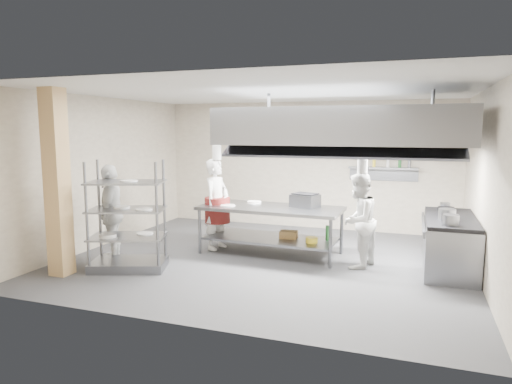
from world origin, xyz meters
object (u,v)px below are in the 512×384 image
(island, at_px, (270,230))
(chef_line, at_px, (358,221))
(cooking_range, at_px, (449,245))
(stockpot, at_px, (447,215))
(pass_rack, at_px, (127,216))
(griddle, at_px, (305,201))
(chef_head, at_px, (217,204))
(chef_plating, at_px, (111,213))

(island, relative_size, chef_line, 1.64)
(cooking_range, relative_size, chef_line, 1.23)
(stockpot, bearing_deg, island, 175.65)
(pass_rack, height_order, chef_line, pass_rack)
(pass_rack, bearing_deg, island, 21.05)
(cooking_range, bearing_deg, island, -178.46)
(island, height_order, griddle, griddle)
(island, xyz_separation_m, chef_line, (1.66, -0.31, 0.36))
(pass_rack, distance_m, chef_head, 1.94)
(cooking_range, bearing_deg, stockpot, -104.81)
(cooking_range, distance_m, stockpot, 0.66)
(island, height_order, pass_rack, pass_rack)
(chef_head, bearing_deg, island, -82.77)
(chef_head, xyz_separation_m, chef_line, (2.79, -0.35, -0.08))
(island, bearing_deg, stockpot, -1.90)
(cooking_range, height_order, chef_head, chef_head)
(chef_line, distance_m, chef_plating, 4.34)
(island, height_order, cooking_range, island)
(chef_plating, distance_m, stockpot, 5.72)
(chef_line, bearing_deg, island, -82.64)
(stockpot, bearing_deg, griddle, 170.38)
(chef_line, xyz_separation_m, chef_plating, (-4.20, -1.08, 0.06))
(griddle, xyz_separation_m, stockpot, (2.44, -0.41, -0.04))
(island, relative_size, griddle, 5.58)
(chef_plating, relative_size, griddle, 3.63)
(pass_rack, relative_size, chef_head, 1.04)
(island, distance_m, chef_plating, 2.92)
(island, distance_m, cooking_range, 3.14)
(pass_rack, relative_size, cooking_range, 0.92)
(cooking_range, xyz_separation_m, griddle, (-2.52, 0.10, 0.61))
(pass_rack, relative_size, griddle, 3.84)
(cooking_range, relative_size, stockpot, 7.54)
(griddle, bearing_deg, chef_line, -7.07)
(stockpot, bearing_deg, chef_head, 176.25)
(pass_rack, distance_m, chef_line, 3.90)
(island, height_order, chef_line, chef_line)
(cooking_range, height_order, chef_line, chef_line)
(chef_head, bearing_deg, chef_plating, 144.66)
(chef_head, bearing_deg, griddle, -76.09)
(chef_line, height_order, chef_plating, chef_plating)
(chef_head, height_order, chef_line, chef_head)
(chef_head, height_order, stockpot, chef_head)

